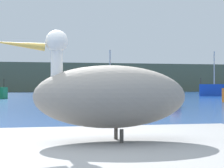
% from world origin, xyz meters
% --- Properties ---
extents(hillside_backdrop, '(140.00, 16.41, 5.52)m').
position_xyz_m(hillside_backdrop, '(0.00, 77.55, 2.76)').
color(hillside_backdrop, '#5B664C').
rests_on(hillside_backdrop, ground).
extents(pelican, '(1.48, 0.58, 0.84)m').
position_xyz_m(pelican, '(0.68, 0.06, 0.95)').
color(pelican, gray).
rests_on(pelican, pier_dock).
extents(fishing_boat_white, '(6.31, 1.98, 4.74)m').
position_xyz_m(fishing_boat_white, '(9.23, 35.16, 0.90)').
color(fishing_boat_white, white).
rests_on(fishing_boat_white, ground).
extents(mooring_buoy, '(0.60, 0.60, 0.60)m').
position_xyz_m(mooring_buoy, '(6.88, 15.00, 0.30)').
color(mooring_buoy, '#E54C19').
rests_on(mooring_buoy, ground).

